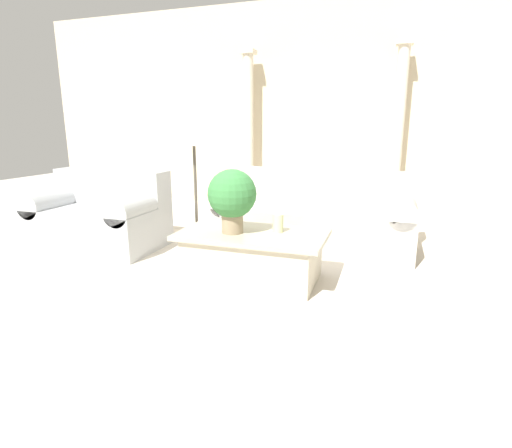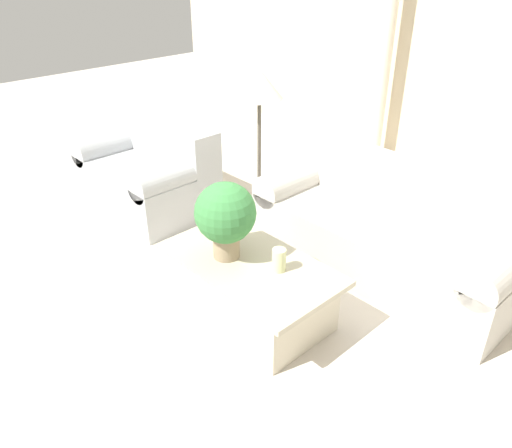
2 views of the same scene
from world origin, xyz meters
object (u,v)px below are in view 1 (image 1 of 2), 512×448
(potted_plant, at_px, (232,196))
(loveseat, at_px, (101,215))
(sofa_long, at_px, (314,216))
(floor_lamp, at_px, (194,139))
(coffee_table, at_px, (253,255))

(potted_plant, bearing_deg, loveseat, 164.43)
(sofa_long, xyz_separation_m, floor_lamp, (-1.45, -0.02, 0.83))
(coffee_table, height_order, potted_plant, potted_plant)
(sofa_long, relative_size, loveseat, 1.53)
(sofa_long, distance_m, coffee_table, 1.23)
(floor_lamp, bearing_deg, potted_plant, -51.50)
(coffee_table, height_order, floor_lamp, floor_lamp)
(coffee_table, relative_size, potted_plant, 2.31)
(loveseat, distance_m, floor_lamp, 1.36)
(coffee_table, xyz_separation_m, potted_plant, (-0.16, -0.06, 0.53))
(floor_lamp, bearing_deg, loveseat, -138.18)
(coffee_table, distance_m, floor_lamp, 1.87)
(loveseat, distance_m, potted_plant, 1.89)
(coffee_table, xyz_separation_m, floor_lamp, (-1.13, 1.16, 0.95))
(loveseat, height_order, potted_plant, potted_plant)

